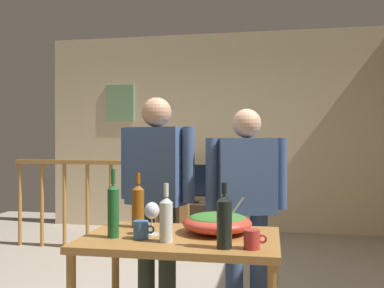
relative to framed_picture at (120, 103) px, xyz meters
The scene contains 16 objects.
back_wall 1.49m from the framed_picture, ahead, with size 4.98×0.10×2.85m, color beige.
framed_picture is the anchor object (origin of this frame).
stair_railing 1.90m from the framed_picture, 67.49° to the right, with size 2.17×0.10×1.11m.
tv_console 2.03m from the framed_picture, 14.21° to the right, with size 0.90×0.40×0.43m, color #38281E.
flat_screen_tv 1.64m from the framed_picture, 15.71° to the right, with size 0.70×0.12×0.54m.
serving_table 4.30m from the framed_picture, 65.28° to the right, with size 1.12×0.73×0.74m.
salad_bowl 4.24m from the framed_picture, 62.13° to the right, with size 0.41×0.41×0.22m.
wine_glass 4.17m from the framed_picture, 67.49° to the right, with size 0.09×0.09×0.19m.
wine_bottle_amber 3.94m from the framed_picture, 68.40° to the right, with size 0.08×0.08×0.35m.
wine_bottle_clear 4.36m from the framed_picture, 66.76° to the right, with size 0.07×0.07×0.32m.
wine_bottle_dark 4.56m from the framed_picture, 63.33° to the right, with size 0.08×0.08×0.34m.
wine_bottle_green 4.20m from the framed_picture, 70.61° to the right, with size 0.06×0.06×0.39m.
mug_blue 4.29m from the framed_picture, 68.46° to the right, with size 0.12×0.09×0.10m.
mug_red 4.64m from the framed_picture, 61.67° to the right, with size 0.12×0.08×0.10m.
person_standing_left 3.46m from the framed_picture, 65.44° to the right, with size 0.60×0.32×1.62m.
person_standing_right 3.80m from the framed_picture, 55.85° to the right, with size 0.58×0.31×1.52m.
Camera 1 is at (0.81, -3.20, 1.29)m, focal length 40.09 mm.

